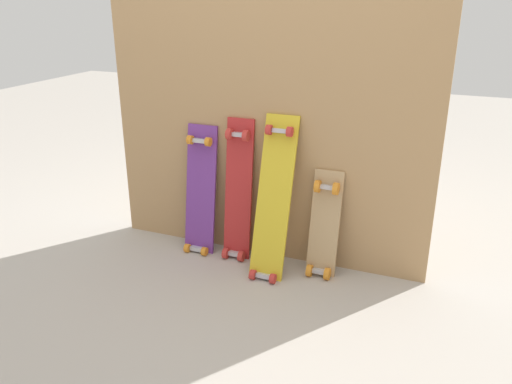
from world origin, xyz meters
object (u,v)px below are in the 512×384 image
(skateboard_purple, at_px, (200,195))
(skateboard_yellow, at_px, (273,204))
(skateboard_red, at_px, (238,195))
(skateboard_natural, at_px, (324,229))

(skateboard_purple, bearing_deg, skateboard_yellow, -9.23)
(skateboard_red, relative_size, skateboard_yellow, 0.95)
(skateboard_purple, height_order, skateboard_natural, skateboard_purple)
(skateboard_yellow, bearing_deg, skateboard_red, 160.53)
(skateboard_purple, height_order, skateboard_red, skateboard_red)
(skateboard_yellow, xyz_separation_m, skateboard_natural, (0.28, 0.07, -0.14))
(skateboard_red, distance_m, skateboard_natural, 0.54)
(skateboard_purple, relative_size, skateboard_yellow, 0.89)
(skateboard_purple, bearing_deg, skateboard_natural, -0.43)
(skateboard_purple, distance_m, skateboard_yellow, 0.50)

